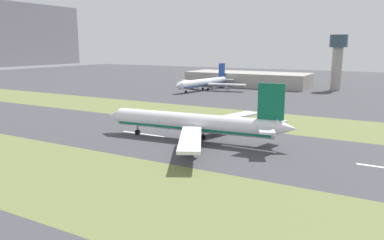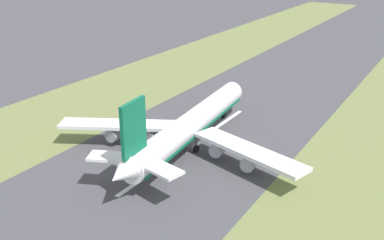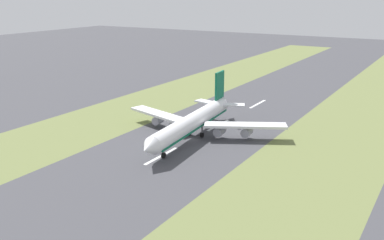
{
  "view_description": "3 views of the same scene",
  "coord_description": "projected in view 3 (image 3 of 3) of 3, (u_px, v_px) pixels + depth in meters",
  "views": [
    {
      "loc": [
        -105.81,
        -60.78,
        31.12
      ],
      "look_at": [
        0.33,
        -1.32,
        7.0
      ],
      "focal_mm": 35.0,
      "sensor_mm": 36.0,
      "label": 1
    },
    {
      "loc": [
        54.26,
        -89.79,
        48.35
      ],
      "look_at": [
        0.33,
        -1.32,
        7.0
      ],
      "focal_mm": 42.0,
      "sensor_mm": 36.0,
      "label": 2
    },
    {
      "loc": [
        -77.47,
        130.16,
        51.01
      ],
      "look_at": [
        0.33,
        -1.32,
        7.0
      ],
      "focal_mm": 42.0,
      "sensor_mm": 36.0,
      "label": 3
    }
  ],
  "objects": [
    {
      "name": "centreline_dash_far",
      "position": [
        161.0,
        156.0,
        144.22
      ],
      "size": [
        1.2,
        18.0,
        0.01
      ],
      "primitive_type": "cube",
      "color": "silver",
      "rests_on": "ground"
    },
    {
      "name": "centreline_dash_mid",
      "position": [
        218.0,
        125.0,
        177.3
      ],
      "size": [
        1.2,
        18.0,
        0.01
      ],
      "primitive_type": "cube",
      "color": "silver",
      "rests_on": "ground"
    },
    {
      "name": "grass_median_west",
      "position": [
        317.0,
        164.0,
        137.65
      ],
      "size": [
        40.0,
        600.0,
        0.01
      ],
      "primitive_type": "cube",
      "color": "olive",
      "rests_on": "ground"
    },
    {
      "name": "ground_plane",
      "position": [
        191.0,
        140.0,
        159.67
      ],
      "size": [
        800.0,
        800.0,
        0.0
      ],
      "primitive_type": "plane",
      "color": "#424247"
    },
    {
      "name": "grass_median_east",
      "position": [
        96.0,
        122.0,
        181.69
      ],
      "size": [
        40.0,
        600.0,
        0.01
      ],
      "primitive_type": "cube",
      "color": "olive",
      "rests_on": "ground"
    },
    {
      "name": "centreline_dash_near",
      "position": [
        258.0,
        104.0,
        210.38
      ],
      "size": [
        1.2,
        18.0,
        0.01
      ],
      "primitive_type": "cube",
      "color": "silver",
      "rests_on": "ground"
    },
    {
      "name": "airplane_main_jet",
      "position": [
        194.0,
        121.0,
        160.91
      ],
      "size": [
        63.84,
        67.22,
        20.2
      ],
      "color": "white",
      "rests_on": "ground"
    }
  ]
}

